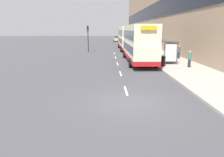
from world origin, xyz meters
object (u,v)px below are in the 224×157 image
Objects in this scene: pedestrian_1 at (190,59)px; pedestrian_at_shelter at (179,52)px; litter_bin at (163,61)px; double_decker_bus_near at (138,43)px; double_decker_bus_ahead at (127,38)px; bus_shelter at (168,47)px; traffic_light_far_kerb at (88,34)px; car_0 at (117,39)px; pedestrian_2 at (167,51)px.

pedestrian_at_shelter is at bearing 79.58° from pedestrian_1.
double_decker_bus_near is at bearing 122.22° from litter_bin.
double_decker_bus_ahead is at bearing 89.65° from double_decker_bus_near.
traffic_light_far_kerb reaches higher than bus_shelter.
pedestrian_at_shelter is at bearing 50.91° from bus_shelter.
traffic_light_far_kerb is (-12.53, 9.28, 2.01)m from pedestrian_at_shelter.
bus_shelter is 0.38× the size of double_decker_bus_near.
bus_shelter is 3.85m from pedestrian_at_shelter.
double_decker_bus_near is 6.80× the size of pedestrian_1.
double_decker_bus_ahead is 2.52× the size of traffic_light_far_kerb.
double_decker_bus_ahead reaches higher than bus_shelter.
double_decker_bus_near is at bearing 138.05° from pedestrian_1.
double_decker_bus_near reaches higher than pedestrian_1.
double_decker_bus_ahead is at bearing 96.40° from litter_bin.
bus_shelter is 15.92m from traffic_light_far_kerb.
litter_bin is at bearing -58.63° from traffic_light_far_kerb.
litter_bin is at bearing 162.49° from pedestrian_1.
pedestrian_2 reaches higher than car_0.
bus_shelter reaches higher than litter_bin.
traffic_light_far_kerb reaches higher than pedestrian_2.
traffic_light_far_kerb reaches higher than litter_bin.
pedestrian_2 is at bearing -35.80° from traffic_light_far_kerb.
car_0 is 2.26× the size of pedestrian_2.
pedestrian_2 is 0.40× the size of traffic_light_far_kerb.
double_decker_bus_near reaches higher than pedestrian_at_shelter.
litter_bin is (2.08, -3.29, -1.62)m from double_decker_bus_near.
pedestrian_2 is at bearing 91.05° from pedestrian_1.
double_decker_bus_near is 5.61m from pedestrian_2.
traffic_light_far_kerb is at bearing 129.84° from bus_shelter.
traffic_light_far_kerb is at bearing 143.47° from pedestrian_at_shelter.
double_decker_bus_near and double_decker_bus_ahead have the same top height.
bus_shelter reaches higher than car_0.
double_decker_bus_ahead is at bearing 114.33° from pedestrian_at_shelter.
pedestrian_2 reaches higher than litter_bin.
pedestrian_at_shelter is 6.27m from pedestrian_1.
pedestrian_1 is at bearing -69.40° from bus_shelter.
car_0 is 3.78× the size of litter_bin.
double_decker_bus_ahead is 6.36× the size of pedestrian_2.
traffic_light_far_kerb is at bearing 121.12° from double_decker_bus_near.
pedestrian_at_shelter is at bearing -42.40° from pedestrian_2.
double_decker_bus_near is 4.21m from litter_bin.
pedestrian_1 is at bearing -83.53° from car_0.
pedestrian_2 is (4.89, -36.95, 0.16)m from car_0.
traffic_light_far_kerb is at bearing -102.48° from car_0.
car_0 reaches higher than litter_bin.
litter_bin is (-2.45, 0.77, -0.31)m from pedestrian_1.
bus_shelter is 4.00× the size of litter_bin.
double_decker_bus_near is 1.00× the size of double_decker_bus_ahead.
car_0 is at bearing 77.52° from traffic_light_far_kerb.
double_decker_bus_ahead reaches higher than pedestrian_2.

